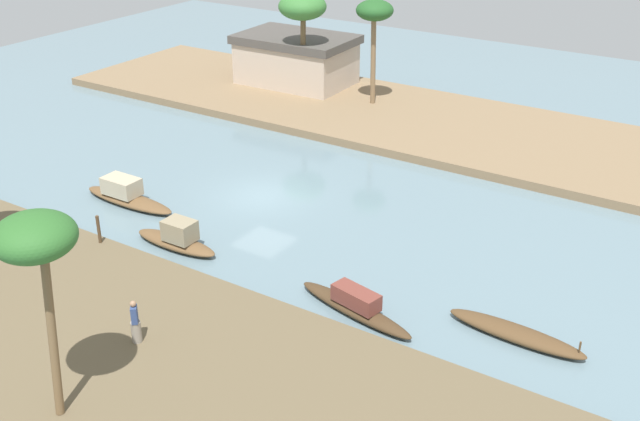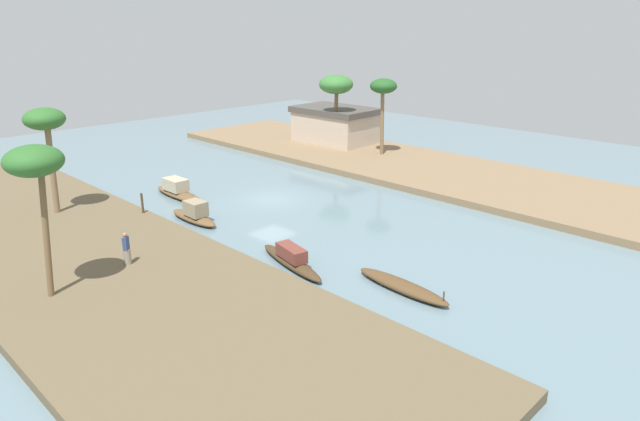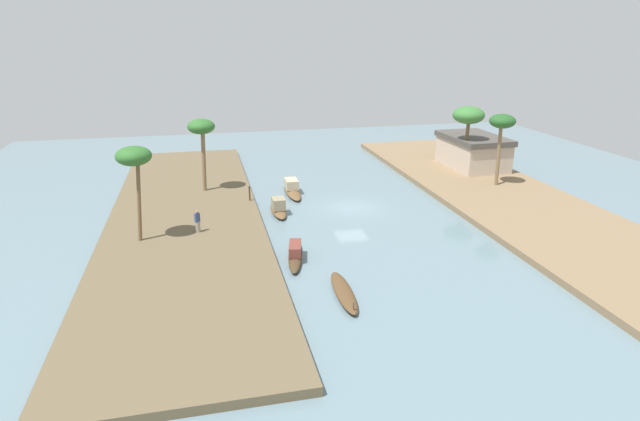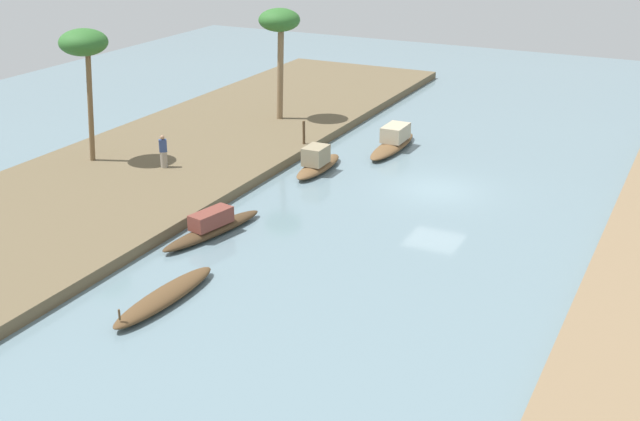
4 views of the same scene
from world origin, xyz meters
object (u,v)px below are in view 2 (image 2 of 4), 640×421
at_px(sampan_near_left_bank, 291,259).
at_px(palm_tree_right_short, 336,86).
at_px(sampan_with_red_awning, 178,191).
at_px(person_on_near_bank, 127,251).
at_px(palm_tree_left_near, 45,123).
at_px(mooring_post, 142,203).
at_px(sampan_upstream_small, 194,214).
at_px(riverside_building, 335,124).
at_px(palm_tree_right_tall, 383,89).
at_px(palm_tree_left_far, 34,165).
at_px(sampan_downstream_large, 402,286).

bearing_deg(sampan_near_left_bank, palm_tree_right_short, 140.09).
bearing_deg(palm_tree_right_short, sampan_with_red_awning, -84.23).
height_order(person_on_near_bank, palm_tree_left_near, palm_tree_left_near).
height_order(sampan_near_left_bank, mooring_post, mooring_post).
bearing_deg(person_on_near_bank, sampan_near_left_bank, 99.90).
bearing_deg(mooring_post, sampan_near_left_bank, 8.77).
height_order(sampan_upstream_small, riverside_building, riverside_building).
bearing_deg(palm_tree_right_tall, palm_tree_right_short, -171.57).
bearing_deg(person_on_near_bank, palm_tree_left_near, -134.71).
relative_size(person_on_near_bank, palm_tree_left_far, 0.25).
bearing_deg(palm_tree_left_far, sampan_with_red_awning, 128.97).
bearing_deg(person_on_near_bank, palm_tree_left_far, -30.07).
distance_m(sampan_with_red_awning, palm_tree_left_far, 16.31).
relative_size(sampan_upstream_small, mooring_post, 3.40).
relative_size(sampan_near_left_bank, palm_tree_left_far, 0.83).
xyz_separation_m(mooring_post, palm_tree_left_far, (7.03, -7.88, 5.03)).
relative_size(palm_tree_left_far, riverside_building, 0.82).
relative_size(sampan_upstream_small, palm_tree_right_short, 0.64).
bearing_deg(palm_tree_right_tall, sampan_with_red_awning, -99.24).
relative_size(sampan_near_left_bank, palm_tree_right_tall, 0.83).
bearing_deg(palm_tree_right_short, palm_tree_right_tall, 8.43).
bearing_deg(palm_tree_right_short, palm_tree_left_near, -88.83).
height_order(sampan_with_red_awning, mooring_post, mooring_post).
bearing_deg(palm_tree_left_near, riverside_building, 94.88).
bearing_deg(palm_tree_right_tall, palm_tree_left_near, -99.34).
xyz_separation_m(sampan_upstream_small, palm_tree_left_far, (4.59, -9.90, 5.65)).
bearing_deg(palm_tree_left_near, sampan_near_left_bank, 19.05).
distance_m(sampan_downstream_large, mooring_post, 17.17).
bearing_deg(palm_tree_right_short, palm_tree_left_far, -68.90).
relative_size(palm_tree_right_tall, palm_tree_right_short, 0.99).
distance_m(sampan_downstream_large, person_on_near_bank, 13.01).
distance_m(sampan_with_red_awning, palm_tree_right_short, 18.60).
height_order(palm_tree_right_tall, palm_tree_right_short, palm_tree_right_short).
xyz_separation_m(sampan_with_red_awning, palm_tree_left_far, (9.62, -11.89, 5.67)).
height_order(palm_tree_left_far, palm_tree_right_tall, palm_tree_right_tall).
bearing_deg(mooring_post, riverside_building, 104.69).
bearing_deg(riverside_building, sampan_upstream_small, -69.66).
distance_m(sampan_upstream_small, mooring_post, 3.23).
xyz_separation_m(palm_tree_right_short, riverside_building, (-1.79, 1.82, -3.88)).
xyz_separation_m(person_on_near_bank, riverside_building, (-12.52, 27.74, 0.98)).
xyz_separation_m(sampan_with_red_awning, riverside_building, (-3.57, 19.48, 1.68)).
height_order(sampan_upstream_small, sampan_downstream_large, sampan_upstream_small).
height_order(sampan_upstream_small, person_on_near_bank, person_on_near_bank).
height_order(person_on_near_bank, palm_tree_right_short, palm_tree_right_short).
distance_m(palm_tree_right_tall, riverside_building, 7.73).
distance_m(sampan_near_left_bank, person_on_near_bank, 7.83).
height_order(person_on_near_bank, palm_tree_left_far, palm_tree_left_far).
xyz_separation_m(mooring_post, riverside_building, (-6.16, 23.49, 1.04)).
distance_m(sampan_near_left_bank, riverside_building, 27.96).
xyz_separation_m(sampan_downstream_large, person_on_near_bank, (-10.43, -7.71, 0.92)).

